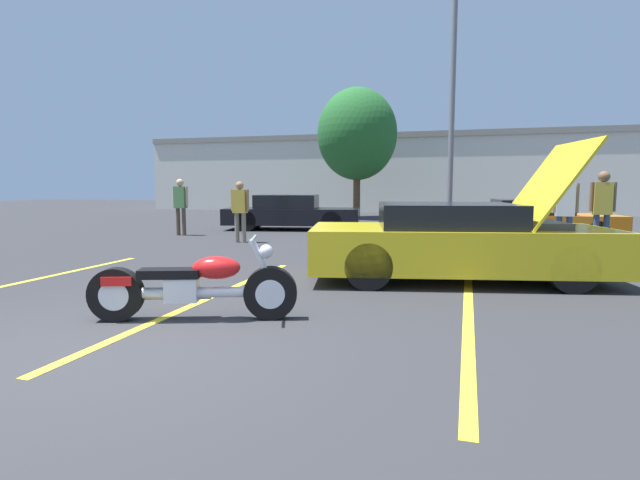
# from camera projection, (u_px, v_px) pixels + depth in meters

# --- Properties ---
(ground_plane) EXTENTS (80.00, 80.00, 0.00)m
(ground_plane) POSITION_uv_depth(u_px,v_px,m) (107.00, 352.00, 4.56)
(ground_plane) COLOR #2D2D30
(parking_stripe_foreground) EXTENTS (0.12, 5.82, 0.01)m
(parking_stripe_foreground) POSITION_uv_depth(u_px,v_px,m) (11.00, 285.00, 7.62)
(parking_stripe_foreground) COLOR yellow
(parking_stripe_foreground) RESTS_ON ground
(parking_stripe_middle) EXTENTS (0.12, 5.82, 0.01)m
(parking_stripe_middle) POSITION_uv_depth(u_px,v_px,m) (207.00, 299.00, 6.68)
(parking_stripe_middle) COLOR yellow
(parking_stripe_middle) RESTS_ON ground
(parking_stripe_back) EXTENTS (0.12, 5.82, 0.01)m
(parking_stripe_back) POSITION_uv_depth(u_px,v_px,m) (468.00, 317.00, 5.73)
(parking_stripe_back) COLOR yellow
(parking_stripe_back) RESTS_ON ground
(far_building) EXTENTS (32.00, 4.20, 4.40)m
(far_building) POSITION_uv_depth(u_px,v_px,m) (413.00, 171.00, 29.04)
(far_building) COLOR beige
(far_building) RESTS_ON ground
(light_pole) EXTENTS (1.21, 0.28, 8.66)m
(light_pole) POSITION_uv_depth(u_px,v_px,m) (455.00, 87.00, 16.25)
(light_pole) COLOR slate
(light_pole) RESTS_ON ground
(tree_background) EXTENTS (3.63, 3.63, 5.93)m
(tree_background) POSITION_uv_depth(u_px,v_px,m) (357.00, 134.00, 22.75)
(tree_background) COLOR brown
(tree_background) RESTS_ON ground
(motorcycle) EXTENTS (2.25, 1.02, 0.94)m
(motorcycle) POSITION_uv_depth(u_px,v_px,m) (193.00, 287.00, 5.61)
(motorcycle) COLOR black
(motorcycle) RESTS_ON ground
(show_car_hood_open) EXTENTS (4.92, 2.84, 2.19)m
(show_car_hood_open) POSITION_uv_depth(u_px,v_px,m) (459.00, 242.00, 7.93)
(show_car_hood_open) COLOR yellow
(show_car_hood_open) RESTS_ON ground
(parked_car_mid_row) EXTENTS (4.38, 2.31, 1.12)m
(parked_car_mid_row) POSITION_uv_depth(u_px,v_px,m) (535.00, 221.00, 13.81)
(parked_car_mid_row) COLOR orange
(parked_car_mid_row) RESTS_ON ground
(parked_car_left_row) EXTENTS (4.80, 2.56, 1.19)m
(parked_car_left_row) POSITION_uv_depth(u_px,v_px,m) (291.00, 213.00, 17.10)
(parked_car_left_row) COLOR black
(parked_car_left_row) RESTS_ON ground
(spectator_near_motorcycle) EXTENTS (0.52, 0.21, 1.62)m
(spectator_near_motorcycle) POSITION_uv_depth(u_px,v_px,m) (240.00, 207.00, 13.19)
(spectator_near_motorcycle) COLOR gray
(spectator_near_motorcycle) RESTS_ON ground
(spectator_by_show_car) EXTENTS (0.52, 0.22, 1.70)m
(spectator_by_show_car) POSITION_uv_depth(u_px,v_px,m) (180.00, 202.00, 15.07)
(spectator_by_show_car) COLOR brown
(spectator_by_show_car) RESTS_ON ground
(spectator_midground) EXTENTS (0.52, 0.24, 1.82)m
(spectator_midground) POSITION_uv_depth(u_px,v_px,m) (602.00, 205.00, 10.76)
(spectator_midground) COLOR #38476B
(spectator_midground) RESTS_ON ground
(spectator_far_lot) EXTENTS (0.52, 0.24, 1.79)m
(spectator_far_lot) POSITION_uv_depth(u_px,v_px,m) (565.00, 206.00, 10.47)
(spectator_far_lot) COLOR #38476B
(spectator_far_lot) RESTS_ON ground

